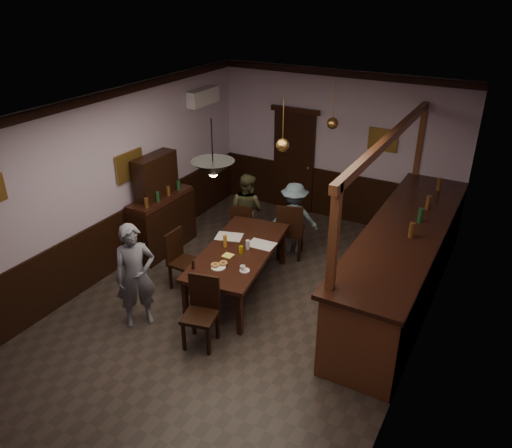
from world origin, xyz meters
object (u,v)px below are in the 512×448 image
Objects in this scene: person_seated_left at (247,209)px; bar_counter at (403,261)px; dining_table at (239,253)px; coffee_cup at (243,268)px; sideboard at (161,213)px; person_seated_right at (294,218)px; chair_near at (202,308)px; pendant_iron at (213,169)px; soda_can at (241,250)px; pendant_brass_far at (333,123)px; person_standing at (136,276)px; pendant_brass_mid at (283,145)px; chair_far_right at (290,229)px; chair_side at (180,257)px; chair_far_left at (242,225)px.

person_seated_left is 3.00m from bar_counter.
coffee_cup is at bearing -53.48° from dining_table.
person_seated_right is at bearing 27.74° from sideboard.
chair_near is 1.31× the size of pendant_iron.
bar_counter reaches higher than dining_table.
soda_can is (0.79, -1.54, 0.12)m from person_seated_left.
pendant_brass_far is (0.59, 2.16, 1.61)m from dining_table.
pendant_brass_mid is at bearing 8.20° from person_standing.
soda_can is (-0.10, -1.68, 0.15)m from person_seated_right.
sideboard is 3.40m from pendant_brass_far.
person_standing reaches higher than chair_far_right.
chair_side is at bearing 92.19° from person_seated_left.
sideboard is (-1.28, -0.70, 0.23)m from chair_far_left.
chair_near is at bearing -84.95° from soda_can.
chair_near is 0.73× the size of person_seated_left.
person_seated_right is at bearing -172.67° from chair_far_left.
chair_side reaches higher than coffee_cup.
pendant_brass_mid is at bearing -97.58° from pendant_brass_far.
bar_counter is at bearing 25.15° from dining_table.
pendant_brass_far is at bearing 17.20° from person_standing.
person_seated_right is (-0.01, 2.90, 0.11)m from chair_near.
coffee_cup is at bearing -56.69° from soda_can.
chair_far_right is 1.85m from coffee_cup.
soda_can is 0.07× the size of sideboard.
sideboard is at bearing 4.66° from person_seated_right.
sideboard is 2.23× the size of pendant_brass_mid.
chair_far_right is 0.77× the size of person_seated_left.
bar_counter is at bearing 30.55° from coffee_cup.
person_seated_left is 2.24m from coffee_cup.
soda_can reaches higher than coffee_cup.
sideboard reaches higher than person_seated_right.
chair_far_right is 0.80× the size of person_seated_right.
bar_counter is at bearing 154.86° from chair_far_right.
person_seated_right reaches higher than chair_near.
person_standing reaches higher than chair_side.
person_seated_left is at bearing 117.05° from soda_can.
person_seated_right reaches higher than soda_can.
chair_side is at bearing 125.31° from chair_near.
chair_side is 2.22m from person_seated_right.
dining_table is 0.18m from soda_can.
person_standing is (0.05, -1.07, 0.26)m from chair_side.
chair_far_left is 1.50m from soda_can.
chair_far_right is 2.76m from pendant_iron.
person_seated_left is at bearing 38.33° from sideboard.
sideboard is 0.39× the size of bar_counter.
chair_far_left is 2.62m from person_standing.
pendant_brass_far reaches higher than person_seated_left.
chair_far_right reaches higher than chair_side.
chair_far_right is 1.85m from pendant_brass_mid.
chair_side is 3.47m from bar_counter.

